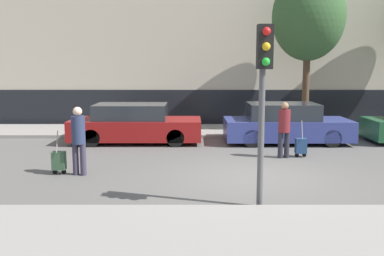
{
  "coord_description": "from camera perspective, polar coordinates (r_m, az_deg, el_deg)",
  "views": [
    {
      "loc": [
        -1.54,
        -10.3,
        2.77
      ],
      "look_at": [
        -1.59,
        1.8,
        0.95
      ],
      "focal_mm": 40.0,
      "sensor_mm": 36.0,
      "label": 1
    }
  ],
  "objects": [
    {
      "name": "building_facade",
      "position": [
        21.23,
        4.54,
        14.06
      ],
      "size": [
        28.0,
        3.19,
        9.67
      ],
      "color": "#B7AD99",
      "rests_on": "ground_plane"
    },
    {
      "name": "bare_tree_near_crossing",
      "position": [
        18.17,
        15.52,
        14.11
      ],
      "size": [
        2.89,
        2.89,
        6.29
      ],
      "color": "#4C3826",
      "rests_on": "sidewalk_far"
    },
    {
      "name": "trolley_right",
      "position": [
        13.2,
        14.55,
        -2.33
      ],
      "size": [
        0.34,
        0.29,
        1.11
      ],
      "color": "navy",
      "rests_on": "ground_plane"
    },
    {
      "name": "ground_plane",
      "position": [
        10.78,
        8.51,
        -6.43
      ],
      "size": [
        80.0,
        80.0,
        0.0
      ],
      "primitive_type": "plane",
      "color": "#565451"
    },
    {
      "name": "parked_car_1",
      "position": [
        15.42,
        12.61,
        0.47
      ],
      "size": [
        4.35,
        1.86,
        1.4
      ],
      "color": "navy",
      "rests_on": "ground_plane"
    },
    {
      "name": "pedestrian_right",
      "position": [
        12.88,
        12.44,
        0.18
      ],
      "size": [
        0.35,
        0.34,
        1.66
      ],
      "rotation": [
        0.0,
        0.0,
        3.34
      ],
      "color": "#23232D",
      "rests_on": "ground_plane"
    },
    {
      "name": "traffic_light",
      "position": [
        8.05,
        9.75,
        6.42
      ],
      "size": [
        0.28,
        0.47,
        3.47
      ],
      "color": "#515154",
      "rests_on": "ground_plane"
    },
    {
      "name": "trolley_left",
      "position": [
        11.34,
        -17.09,
        -4.18
      ],
      "size": [
        0.34,
        0.29,
        1.12
      ],
      "color": "#335138",
      "rests_on": "ground_plane"
    },
    {
      "name": "sidewalk_near",
      "position": [
        7.26,
        12.85,
        -13.59
      ],
      "size": [
        28.0,
        2.5,
        0.12
      ],
      "color": "gray",
      "rests_on": "ground_plane"
    },
    {
      "name": "parked_car_0",
      "position": [
        15.25,
        -7.37,
        0.48
      ],
      "size": [
        4.56,
        1.82,
        1.37
      ],
      "color": "maroon",
      "rests_on": "ground_plane"
    },
    {
      "name": "pedestrian_left",
      "position": [
        10.98,
        -14.66,
        -1.11
      ],
      "size": [
        0.35,
        0.34,
        1.72
      ],
      "rotation": [
        0.0,
        0.0,
        -0.16
      ],
      "color": "#383347",
      "rests_on": "ground_plane"
    },
    {
      "name": "sidewalk_far",
      "position": [
        17.58,
        5.27,
        -0.36
      ],
      "size": [
        28.0,
        3.0,
        0.12
      ],
      "color": "gray",
      "rests_on": "ground_plane"
    }
  ]
}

